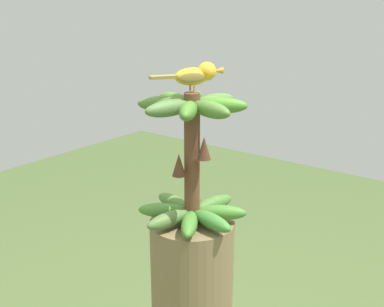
% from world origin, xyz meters
% --- Properties ---
extents(banana_bunch, '(0.30, 0.30, 0.36)m').
position_xyz_m(banana_bunch, '(0.00, -0.00, 1.38)').
color(banana_bunch, brown).
rests_on(banana_bunch, banana_tree).
extents(perched_bird, '(0.12, 0.18, 0.07)m').
position_xyz_m(perched_bird, '(-0.01, 0.03, 1.60)').
color(perched_bird, '#C68933').
rests_on(perched_bird, banana_bunch).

